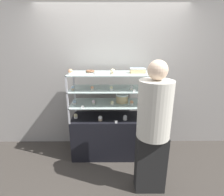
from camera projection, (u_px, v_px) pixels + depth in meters
The scene contains 31 objects.
ground_plane at pixel (112, 153), 3.14m from camera, with size 20.00×20.00×0.00m, color #38332D.
back_wall at pixel (112, 77), 3.13m from camera, with size 8.00×0.05×2.60m.
display_base at pixel (112, 135), 3.03m from camera, with size 1.33×0.53×0.70m.
display_riser_lower at pixel (112, 104), 2.85m from camera, with size 1.33×0.53×0.25m.
display_riser_middle at pixel (112, 89), 2.78m from camera, with size 1.33×0.53×0.25m.
display_riser_upper at pixel (112, 74), 2.70m from camera, with size 1.33×0.53×0.25m.
layer_cake_centerpiece at pixel (122, 98), 2.87m from camera, with size 0.20×0.20×0.14m.
sheet_cake_frosted at pixel (138, 71), 2.68m from camera, with size 0.23×0.13×0.07m.
cupcake_0 at pixel (76, 116), 2.87m from camera, with size 0.07×0.07×0.08m.
cupcake_1 at pixel (100, 118), 2.78m from camera, with size 0.07×0.07×0.08m.
cupcake_2 at pixel (125, 117), 2.81m from camera, with size 0.07×0.07×0.08m.
cupcake_3 at pixel (149, 117), 2.81m from camera, with size 0.07×0.07×0.08m.
price_tag_0 at pixel (116, 122), 2.69m from camera, with size 0.04×0.00×0.04m.
cupcake_4 at pixel (75, 102), 2.79m from camera, with size 0.06×0.06×0.07m.
cupcake_5 at pixel (94, 102), 2.79m from camera, with size 0.06×0.06×0.07m.
cupcake_6 at pixel (112, 103), 2.75m from camera, with size 0.06×0.06×0.07m.
cupcake_7 at pixel (132, 103), 2.77m from camera, with size 0.06×0.06×0.07m.
cupcake_8 at pixel (149, 102), 2.79m from camera, with size 0.06×0.06×0.07m.
price_tag_1 at pixel (83, 107), 2.61m from camera, with size 0.04×0.00×0.04m.
cupcake_9 at pixel (73, 88), 2.67m from camera, with size 0.05×0.05×0.07m.
cupcake_10 at pixel (92, 88), 2.66m from camera, with size 0.05×0.05×0.07m.
cupcake_11 at pixel (111, 88), 2.65m from camera, with size 0.05×0.05×0.07m.
cupcake_12 at pixel (131, 88), 2.68m from camera, with size 0.05×0.05×0.07m.
cupcake_13 at pixel (152, 89), 2.64m from camera, with size 0.05×0.05×0.07m.
price_tag_2 at pixel (134, 91), 2.54m from camera, with size 0.04×0.00×0.04m.
cupcake_14 at pixel (70, 72), 2.57m from camera, with size 0.07×0.07×0.08m.
cupcake_15 at pixel (113, 72), 2.59m from camera, with size 0.07×0.07×0.08m.
cupcake_16 at pixel (153, 71), 2.63m from camera, with size 0.07×0.07×0.08m.
price_tag_3 at pixel (94, 74), 2.46m from camera, with size 0.04×0.00×0.04m.
donut_glazed at pixel (90, 71), 2.76m from camera, with size 0.14×0.14×0.03m.
customer_figure at pixel (153, 127), 2.11m from camera, with size 0.40×0.40×1.72m.
Camera 1 is at (-0.02, -2.69, 1.90)m, focal length 28.00 mm.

